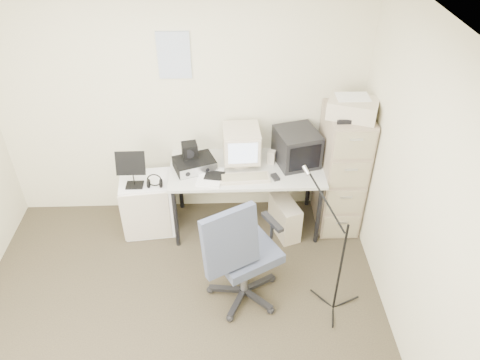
{
  "coord_description": "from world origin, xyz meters",
  "views": [
    {
      "loc": [
        0.44,
        -2.3,
        3.36
      ],
      "look_at": [
        0.55,
        0.95,
        0.95
      ],
      "focal_mm": 35.0,
      "sensor_mm": 36.0,
      "label": 1
    }
  ],
  "objects_px": {
    "side_cart": "(148,204)",
    "filing_cabinet": "(341,170)",
    "office_chair": "(244,250)",
    "desk": "(246,197)"
  },
  "relations": [
    {
      "from": "side_cart",
      "to": "filing_cabinet",
      "type": "bearing_deg",
      "value": -4.58
    },
    {
      "from": "office_chair",
      "to": "side_cart",
      "type": "relative_size",
      "value": 1.84
    },
    {
      "from": "filing_cabinet",
      "to": "office_chair",
      "type": "xyz_separation_m",
      "value": [
        -1.01,
        -1.0,
        -0.08
      ]
    },
    {
      "from": "filing_cabinet",
      "to": "office_chair",
      "type": "distance_m",
      "value": 1.42
    },
    {
      "from": "desk",
      "to": "side_cart",
      "type": "distance_m",
      "value": 1.01
    },
    {
      "from": "desk",
      "to": "office_chair",
      "type": "relative_size",
      "value": 1.32
    },
    {
      "from": "office_chair",
      "to": "side_cart",
      "type": "bearing_deg",
      "value": 106.05
    },
    {
      "from": "filing_cabinet",
      "to": "desk",
      "type": "distance_m",
      "value": 0.99
    },
    {
      "from": "filing_cabinet",
      "to": "side_cart",
      "type": "distance_m",
      "value": 1.98
    },
    {
      "from": "desk",
      "to": "side_cart",
      "type": "bearing_deg",
      "value": -178.79
    }
  ]
}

